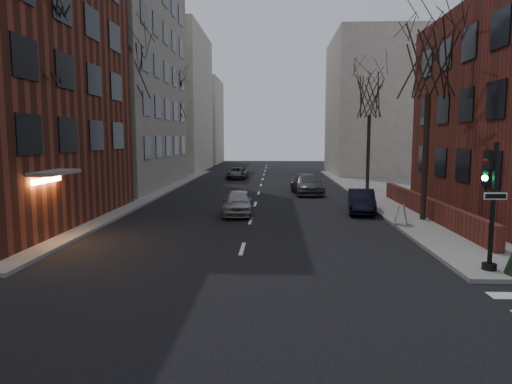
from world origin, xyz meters
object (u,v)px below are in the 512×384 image
(car_lane_silver, at_px, (238,202))
(car_lane_gray, at_px, (307,184))
(tree_left_b, at_px, (127,69))
(streetlamp_near, at_px, (118,138))
(car_lane_far, at_px, (238,173))
(sandwich_board, at_px, (401,214))
(tree_right_b, at_px, (370,96))
(streetlamp_far, at_px, (184,138))
(traffic_signal, at_px, (490,215))
(parked_sedan, at_px, (361,201))
(tree_right_a, at_px, (429,61))
(tree_left_a, at_px, (35,37))
(tree_left_c, at_px, (173,100))

(car_lane_silver, height_order, car_lane_gray, car_lane_gray)
(tree_left_b, xyz_separation_m, car_lane_gray, (12.52, 3.59, -8.17))
(streetlamp_near, distance_m, car_lane_far, 21.33)
(streetlamp_near, distance_m, sandwich_board, 16.82)
(tree_right_b, relative_size, car_lane_far, 2.13)
(streetlamp_near, relative_size, streetlamp_far, 1.00)
(traffic_signal, xyz_separation_m, car_lane_far, (-10.58, 33.28, -1.31))
(tree_right_b, distance_m, sandwich_board, 17.01)
(streetlamp_near, bearing_deg, tree_left_b, 98.53)
(parked_sedan, relative_size, car_lane_gray, 0.79)
(tree_left_b, height_order, car_lane_silver, tree_left_b)
(tree_right_a, xyz_separation_m, parked_sedan, (-2.60, 2.78, -7.36))
(tree_left_a, distance_m, streetlamp_near, 9.07)
(tree_left_b, relative_size, parked_sedan, 2.64)
(tree_left_b, height_order, car_lane_far, tree_left_b)
(tree_left_c, distance_m, streetlamp_near, 18.40)
(tree_right_a, relative_size, car_lane_far, 2.25)
(car_lane_silver, xyz_separation_m, car_lane_far, (-1.84, 22.42, -0.09))
(car_lane_silver, bearing_deg, car_lane_far, 92.36)
(tree_left_b, xyz_separation_m, parked_sedan, (15.00, -5.22, -8.24))
(tree_left_a, height_order, tree_left_c, tree_left_a)
(tree_right_a, height_order, streetlamp_far, tree_right_a)
(tree_left_b, height_order, streetlamp_near, tree_left_b)
(car_lane_far, bearing_deg, car_lane_gray, -61.26)
(tree_left_b, relative_size, car_lane_far, 2.50)
(tree_right_b, xyz_separation_m, streetlamp_far, (-17.00, 10.00, -3.35))
(tree_right_a, bearing_deg, streetlamp_near, 166.76)
(tree_left_b, distance_m, sandwich_board, 20.42)
(streetlamp_near, bearing_deg, sandwich_board, -19.36)
(sandwich_board, bearing_deg, tree_left_b, 171.44)
(tree_left_c, height_order, car_lane_far, tree_left_c)
(tree_right_a, bearing_deg, parked_sedan, 133.09)
(tree_left_c, distance_m, streetlamp_far, 4.33)
(tree_left_a, distance_m, sandwich_board, 18.09)
(car_lane_gray, bearing_deg, sandwich_board, -79.87)
(tree_left_a, xyz_separation_m, tree_left_c, (0.00, 26.00, -0.44))
(tree_left_b, relative_size, sandwich_board, 11.21)
(tree_right_a, height_order, sandwich_board, tree_right_a)
(streetlamp_far, relative_size, car_lane_far, 1.46)
(traffic_signal, relative_size, car_lane_silver, 0.98)
(tree_left_a, xyz_separation_m, sandwich_board, (16.10, 2.55, -7.84))
(tree_left_a, bearing_deg, car_lane_silver, 36.16)
(streetlamp_far, xyz_separation_m, car_lane_silver, (7.40, -22.15, -3.54))
(traffic_signal, relative_size, parked_sedan, 0.98)
(car_lane_silver, bearing_deg, traffic_signal, -53.48)
(tree_left_c, relative_size, tree_right_b, 1.06)
(car_lane_far, xyz_separation_m, sandwich_board, (9.94, -25.72, 0.03))
(tree_right_a, xyz_separation_m, tree_right_b, (0.00, 14.00, -0.44))
(streetlamp_near, height_order, parked_sedan, streetlamp_near)
(streetlamp_far, xyz_separation_m, sandwich_board, (15.50, -25.45, -3.61))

